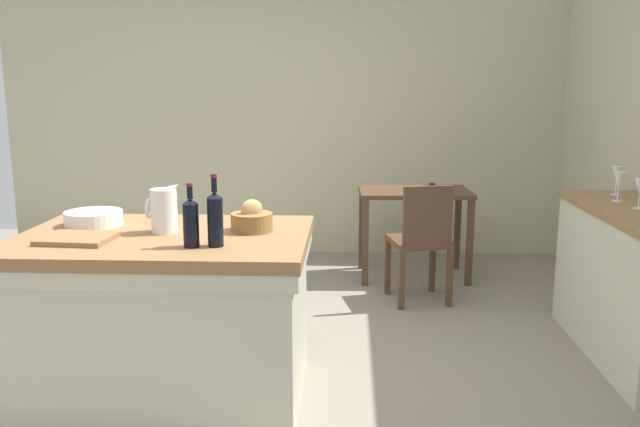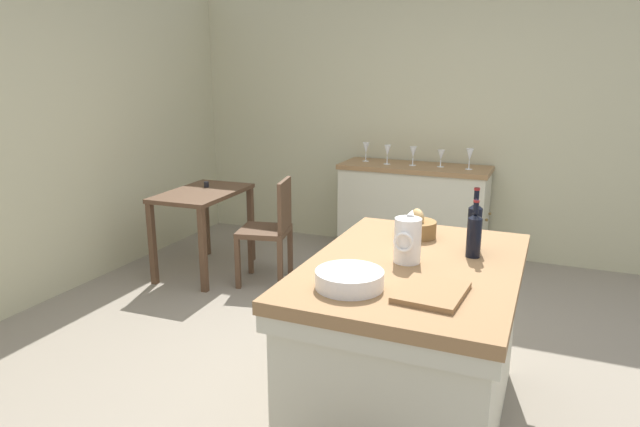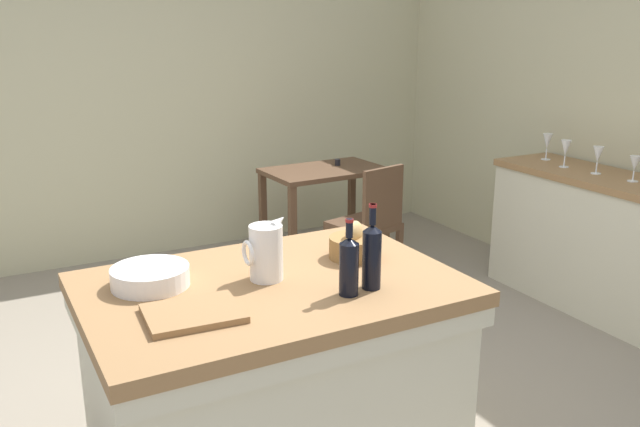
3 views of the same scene
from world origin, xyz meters
TOP-DOWN VIEW (x-y plane):
  - ground_plane at (0.00, 0.00)m, footprint 6.76×6.76m
  - wall_back at (0.00, 2.60)m, footprint 5.32×0.12m
  - island_table at (-0.32, -0.47)m, footprint 1.43×0.98m
  - side_cabinet at (2.26, 0.16)m, footprint 0.52×1.40m
  - writing_desk at (1.13, 1.76)m, footprint 0.92×0.60m
  - wooden_chair at (1.12, 1.08)m, footprint 0.48×0.48m
  - pitcher at (-0.32, -0.43)m, footprint 0.17×0.13m
  - wash_bowl at (-0.74, -0.29)m, footprint 0.30×0.30m
  - bread_basket at (0.11, -0.38)m, footprint 0.21×0.21m
  - cutting_board at (-0.68, -0.63)m, footprint 0.34×0.28m
  - wine_bottle_dark at (-0.01, -0.70)m, footprint 0.07×0.07m
  - wine_bottle_amber at (-0.12, -0.71)m, footprint 0.07×0.07m
  - wine_glass_left at (2.27, -0.08)m, footprint 0.07×0.07m
  - wine_glass_middle at (2.24, 0.18)m, footprint 0.07×0.07m
  - wine_glass_right at (2.22, 0.42)m, footprint 0.07×0.07m
  - wine_glass_far_right at (2.30, 0.66)m, footprint 0.07×0.07m

SIDE VIEW (x-z plane):
  - ground_plane at x=0.00m, z-range 0.00..0.00m
  - side_cabinet at x=2.26m, z-range 0.00..0.89m
  - island_table at x=-0.32m, z-range 0.03..0.90m
  - wooden_chair at x=1.12m, z-range 0.04..0.93m
  - writing_desk at x=1.13m, z-range 0.22..1.01m
  - cutting_board at x=-0.68m, z-range 0.87..0.89m
  - wash_bowl at x=-0.74m, z-range 0.87..0.94m
  - bread_basket at x=0.11m, z-range 0.84..1.00m
  - pitcher at x=-0.32m, z-range 0.85..1.11m
  - wine_bottle_amber at x=-0.12m, z-range 0.84..1.13m
  - wine_bottle_dark at x=-0.01m, z-range 0.83..1.16m
  - wine_glass_left at x=2.27m, z-range 0.92..1.08m
  - wine_glass_middle at x=2.24m, z-range 0.92..1.10m
  - wine_glass_right at x=2.22m, z-range 0.93..1.11m
  - wine_glass_far_right at x=2.30m, z-range 0.93..1.11m
  - wall_back at x=0.00m, z-range 0.00..2.60m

